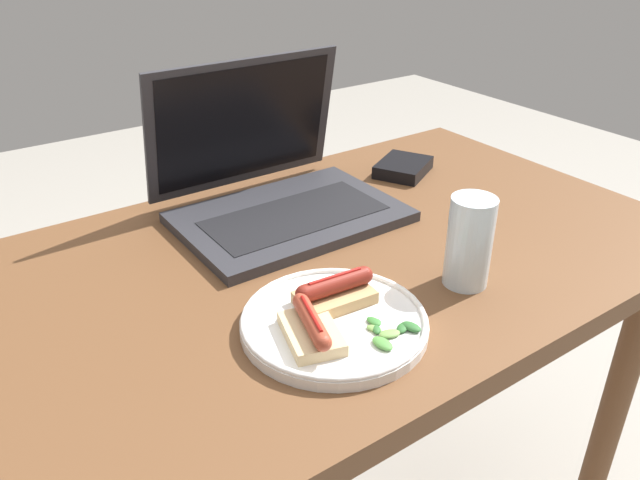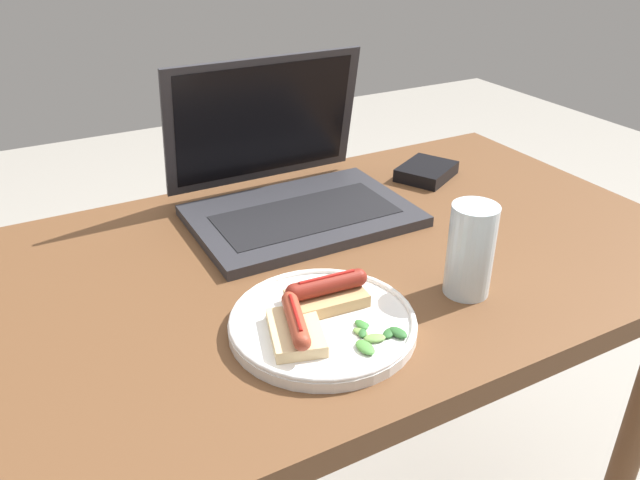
% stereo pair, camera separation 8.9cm
% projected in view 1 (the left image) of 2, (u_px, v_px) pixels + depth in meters
% --- Properties ---
extents(desk, '(1.16, 0.69, 0.74)m').
position_uv_depth(desk, '(329.00, 303.00, 1.02)').
color(desk, brown).
rests_on(desk, ground_plane).
extents(laptop, '(0.37, 0.30, 0.25)m').
position_uv_depth(laptop, '(276.00, 189.00, 1.08)').
color(laptop, '#2D2D33').
rests_on(laptop, desk).
extents(plate, '(0.24, 0.24, 0.02)m').
position_uv_depth(plate, '(334.00, 322.00, 0.80)').
color(plate, white).
rests_on(plate, desk).
extents(sausage_toast_left, '(0.12, 0.07, 0.04)m').
position_uv_depth(sausage_toast_left, '(335.00, 291.00, 0.82)').
color(sausage_toast_left, tan).
rests_on(sausage_toast_left, plate).
extents(sausage_toast_middle, '(0.09, 0.11, 0.04)m').
position_uv_depth(sausage_toast_middle, '(311.00, 328.00, 0.75)').
color(sausage_toast_middle, '#D6B784').
rests_on(sausage_toast_middle, plate).
extents(salad_pile, '(0.07, 0.07, 0.01)m').
position_uv_depth(salad_pile, '(389.00, 332.00, 0.77)').
color(salad_pile, '#2D662D').
rests_on(salad_pile, plate).
extents(drinking_glass, '(0.06, 0.06, 0.13)m').
position_uv_depth(drinking_glass, '(469.00, 242.00, 0.87)').
color(drinking_glass, silver).
rests_on(drinking_glass, desk).
extents(external_drive, '(0.14, 0.13, 0.03)m').
position_uv_depth(external_drive, '(403.00, 167.00, 1.26)').
color(external_drive, black).
rests_on(external_drive, desk).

